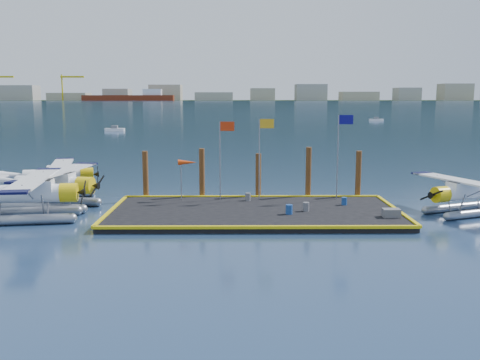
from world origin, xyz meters
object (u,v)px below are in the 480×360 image
object	(u,v)px
flagpole_yellow	(262,147)
piling_0	(146,176)
seaplane_a	(28,196)
windsock	(187,163)
flagpole_blue	(341,144)
piling_2	(258,177)
piling_1	(202,175)
flagpole_red	(223,148)
piling_3	(308,174)
drum_1	(289,209)
crate	(391,213)
drum_5	(248,197)
seaplane_b	(52,187)
piling_4	(358,176)
seaplane_c	(57,178)
seaplane_d	(466,195)
drum_4	(344,201)
drum_2	(306,207)

from	to	relation	value
flagpole_yellow	piling_0	xyz separation A→B (m)	(-9.20, 1.60, -2.51)
seaplane_a	windsock	xyz separation A→B (m)	(10.25, 5.20, 1.57)
flagpole_blue	piling_2	xyz separation A→B (m)	(-6.20, 1.60, -2.79)
flagpole_blue	piling_1	bearing A→B (deg)	171.49
flagpole_red	piling_3	distance (m)	7.33
drum_1	crate	xyz separation A→B (m)	(6.67, -0.94, -0.05)
drum_5	piling_1	bearing A→B (deg)	151.15
seaplane_b	flagpole_blue	world-z (taller)	flagpole_blue
drum_1	piling_4	bearing A→B (deg)	47.59
piling_2	piling_4	world-z (taller)	piling_4
seaplane_b	windsock	bearing A→B (deg)	107.78
piling_3	seaplane_a	bearing A→B (deg)	-161.02
piling_0	piling_2	distance (m)	9.00
seaplane_c	piling_2	size ratio (longest dim) A/B	2.60
seaplane_b	piling_4	world-z (taller)	piling_4
flagpole_blue	piling_0	xyz separation A→B (m)	(-15.20, 1.60, -2.69)
flagpole_yellow	piling_4	distance (m)	8.35
seaplane_b	drum_1	world-z (taller)	seaplane_b
windsock	piling_3	world-z (taller)	piling_3
flagpole_red	windsock	distance (m)	2.97
seaplane_d	piling_2	bearing A→B (deg)	48.88
piling_4	windsock	bearing A→B (deg)	-173.25
flagpole_yellow	piling_3	distance (m)	4.75
flagpole_red	flagpole_blue	bearing A→B (deg)	-0.00
drum_1	flagpole_blue	xyz separation A→B (m)	(4.38, 5.17, 3.96)
crate	drum_1	bearing A→B (deg)	171.96
drum_5	piling_1	size ratio (longest dim) A/B	0.14
seaplane_c	drum_5	world-z (taller)	seaplane_c
drum_5	windsock	xyz separation A→B (m)	(-4.66, 0.40, 2.54)
piling_4	seaplane_a	bearing A→B (deg)	-164.04
seaplane_c	flagpole_yellow	size ratio (longest dim) A/B	1.60
piling_0	crate	bearing A→B (deg)	-23.80
seaplane_a	piling_4	xyz separation A→B (m)	(23.78, 6.80, 0.34)
flagpole_yellow	seaplane_b	bearing A→B (deg)	-175.19
seaplane_d	piling_3	distance (m)	11.71
seaplane_b	drum_5	distance (m)	14.65
seaplane_b	drum_4	xyz separation A→B (m)	(21.64, -0.79, -0.95)
drum_4	piling_3	xyz separation A→B (m)	(-2.18, 3.70, 1.47)
flagpole_yellow	drum_2	bearing A→B (deg)	-55.53
piling_2	piling_0	bearing A→B (deg)	180.00
crate	drum_2	bearing A→B (deg)	160.60
seaplane_c	drum_1	bearing A→B (deg)	50.53
drum_1	drum_4	size ratio (longest dim) A/B	1.16
drum_1	piling_0	distance (m)	12.82
flagpole_blue	piling_0	world-z (taller)	flagpole_blue
seaplane_c	flagpole_yellow	world-z (taller)	flagpole_yellow
piling_2	seaplane_a	bearing A→B (deg)	-156.68
drum_4	drum_1	bearing A→B (deg)	-144.90
flagpole_red	flagpole_blue	size ratio (longest dim) A/B	0.92
seaplane_c	crate	xyz separation A→B (m)	(25.35, -10.01, -0.85)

